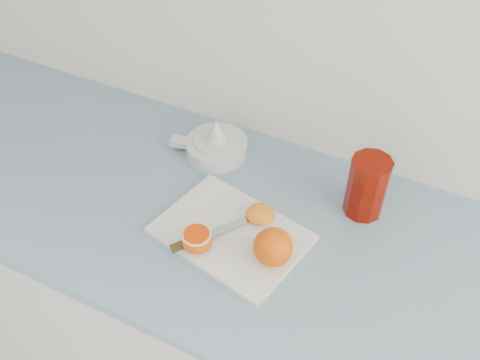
# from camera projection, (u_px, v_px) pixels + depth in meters

# --- Properties ---
(counter) EXTENTS (2.50, 0.64, 0.89)m
(counter) POSITION_uv_depth(u_px,v_px,m) (269.00, 338.00, 1.47)
(counter) COLOR silver
(counter) RESTS_ON ground
(cutting_board) EXTENTS (0.35, 0.28, 0.01)m
(cutting_board) POSITION_uv_depth(u_px,v_px,m) (231.00, 234.00, 1.16)
(cutting_board) COLOR silver
(cutting_board) RESTS_ON counter
(whole_orange) EXTENTS (0.08, 0.08, 0.08)m
(whole_orange) POSITION_uv_depth(u_px,v_px,m) (273.00, 247.00, 1.07)
(whole_orange) COLOR orange
(whole_orange) RESTS_ON cutting_board
(half_orange) EXTENTS (0.06, 0.06, 0.04)m
(half_orange) POSITION_uv_depth(u_px,v_px,m) (197.00, 240.00, 1.11)
(half_orange) COLOR orange
(half_orange) RESTS_ON cutting_board
(squeezed_shell) EXTENTS (0.06, 0.06, 0.03)m
(squeezed_shell) POSITION_uv_depth(u_px,v_px,m) (260.00, 214.00, 1.17)
(squeezed_shell) COLOR orange
(squeezed_shell) RESTS_ON cutting_board
(paring_knife) EXTENTS (0.12, 0.16, 0.01)m
(paring_knife) POSITION_uv_depth(u_px,v_px,m) (197.00, 239.00, 1.13)
(paring_knife) COLOR #4B3114
(paring_knife) RESTS_ON cutting_board
(citrus_juicer) EXTENTS (0.20, 0.16, 0.10)m
(citrus_juicer) POSITION_uv_depth(u_px,v_px,m) (216.00, 144.00, 1.34)
(citrus_juicer) COLOR silver
(citrus_juicer) RESTS_ON counter
(red_tumbler) EXTENTS (0.09, 0.09, 0.15)m
(red_tumbler) POSITION_uv_depth(u_px,v_px,m) (367.00, 188.00, 1.17)
(red_tumbler) COLOR #6E0A00
(red_tumbler) RESTS_ON counter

